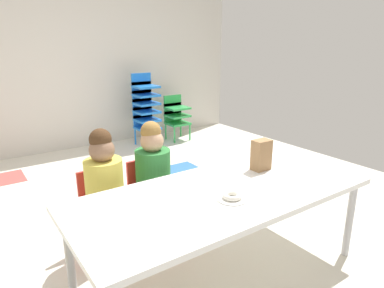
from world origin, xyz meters
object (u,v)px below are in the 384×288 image
object	(u,v)px
seated_child_near_camera	(104,181)
paper_bag_brown	(261,155)
kid_chair_green_stack	(176,114)
paper_plate_near_edge	(232,199)
craft_table	(222,197)
kid_chair_blue_stack	(145,106)
seated_child_middle_seat	(152,170)
donut_powdered_on_plate	(232,196)

from	to	relation	value
seated_child_near_camera	paper_bag_brown	xyz separation A→B (m)	(0.98, -0.52, 0.14)
kid_chair_green_stack	paper_plate_near_edge	world-z (taller)	kid_chair_green_stack
craft_table	kid_chair_blue_stack	size ratio (longest dim) A/B	1.81
seated_child_middle_seat	kid_chair_blue_stack	xyz separation A→B (m)	(1.12, 2.28, 0.02)
donut_powdered_on_plate	paper_bag_brown	bearing A→B (deg)	27.36
kid_chair_blue_stack	paper_plate_near_edge	world-z (taller)	kid_chair_blue_stack
seated_child_middle_seat	paper_bag_brown	size ratio (longest dim) A/B	4.17
craft_table	donut_powdered_on_plate	bearing A→B (deg)	-104.60
seated_child_middle_seat	donut_powdered_on_plate	bearing A→B (deg)	-81.95
seated_child_near_camera	paper_plate_near_edge	bearing A→B (deg)	-57.75
paper_plate_near_edge	seated_child_near_camera	bearing A→B (deg)	122.25
seated_child_near_camera	kid_chair_green_stack	size ratio (longest dim) A/B	1.35
seated_child_middle_seat	kid_chair_blue_stack	world-z (taller)	kid_chair_blue_stack
seated_child_middle_seat	kid_chair_green_stack	bearing A→B (deg)	54.25
seated_child_near_camera	paper_bag_brown	size ratio (longest dim) A/B	4.17
seated_child_middle_seat	craft_table	bearing A→B (deg)	-77.65
seated_child_middle_seat	paper_plate_near_edge	xyz separation A→B (m)	(0.11, -0.77, 0.04)
seated_child_near_camera	kid_chair_blue_stack	distance (m)	2.72
kid_chair_blue_stack	donut_powdered_on_plate	world-z (taller)	kid_chair_blue_stack
kid_chair_green_stack	paper_plate_near_edge	size ratio (longest dim) A/B	3.78
kid_chair_blue_stack	kid_chair_green_stack	distance (m)	0.55
kid_chair_blue_stack	donut_powdered_on_plate	size ratio (longest dim) A/B	9.13
seated_child_near_camera	kid_chair_blue_stack	bearing A→B (deg)	56.74
kid_chair_blue_stack	donut_powdered_on_plate	xyz separation A→B (m)	(-1.01, -3.05, 0.03)
kid_chair_green_stack	craft_table	bearing A→B (deg)	-117.12
paper_bag_brown	paper_plate_near_edge	xyz separation A→B (m)	(-0.49, -0.26, -0.11)
paper_bag_brown	paper_plate_near_edge	distance (m)	0.57
kid_chair_green_stack	donut_powdered_on_plate	size ratio (longest dim) A/B	5.97
kid_chair_green_stack	paper_bag_brown	bearing A→B (deg)	-110.36
craft_table	donut_powdered_on_plate	distance (m)	0.15
kid_chair_green_stack	paper_plate_near_edge	xyz separation A→B (m)	(-1.53, -3.04, 0.20)
seated_child_middle_seat	kid_chair_blue_stack	distance (m)	2.53
seated_child_near_camera	paper_plate_near_edge	xyz separation A→B (m)	(0.49, -0.77, 0.04)
paper_bag_brown	seated_child_near_camera	bearing A→B (deg)	152.25
seated_child_middle_seat	kid_chair_green_stack	world-z (taller)	seated_child_middle_seat
kid_chair_green_stack	donut_powdered_on_plate	world-z (taller)	kid_chair_green_stack
craft_table	paper_plate_near_edge	bearing A→B (deg)	-104.60
kid_chair_blue_stack	seated_child_middle_seat	bearing A→B (deg)	-116.11
seated_child_near_camera	kid_chair_blue_stack	world-z (taller)	kid_chair_blue_stack
seated_child_near_camera	paper_plate_near_edge	distance (m)	0.91
seated_child_middle_seat	donut_powdered_on_plate	xyz separation A→B (m)	(0.11, -0.77, 0.06)
paper_plate_near_edge	donut_powdered_on_plate	size ratio (longest dim) A/B	1.58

